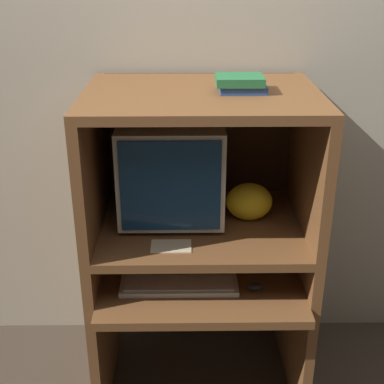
% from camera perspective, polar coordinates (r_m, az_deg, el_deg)
% --- Properties ---
extents(wall_back, '(6.00, 0.06, 2.60)m').
position_cam_1_polar(wall_back, '(2.44, 0.74, 11.36)').
color(wall_back, '#B2A893').
rests_on(wall_back, ground_plane).
extents(desk_base, '(0.90, 0.75, 0.61)m').
position_cam_1_polar(desk_base, '(2.42, 0.89, -12.72)').
color(desk_base, brown).
rests_on(desk_base, ground_plane).
extents(desk_monitor_shelf, '(0.90, 0.67, 0.20)m').
position_cam_1_polar(desk_monitor_shelf, '(2.26, 0.91, -4.28)').
color(desk_monitor_shelf, brown).
rests_on(desk_monitor_shelf, desk_base).
extents(hutch_upper, '(0.90, 0.67, 0.55)m').
position_cam_1_polar(hutch_upper, '(2.12, 0.96, 6.07)').
color(hutch_upper, brown).
rests_on(hutch_upper, desk_monitor_shelf).
extents(crt_monitor, '(0.42, 0.43, 0.42)m').
position_cam_1_polar(crt_monitor, '(2.22, -2.19, 2.65)').
color(crt_monitor, beige).
rests_on(crt_monitor, desk_monitor_shelf).
extents(keyboard, '(0.47, 0.14, 0.03)m').
position_cam_1_polar(keyboard, '(2.17, -1.38, -9.88)').
color(keyboard, beige).
rests_on(keyboard, desk_base).
extents(mouse, '(0.06, 0.04, 0.03)m').
position_cam_1_polar(mouse, '(2.17, 6.73, -9.97)').
color(mouse, '#28282B').
rests_on(mouse, desk_base).
extents(snack_bag, '(0.19, 0.14, 0.16)m').
position_cam_1_polar(snack_bag, '(2.25, 6.12, -1.02)').
color(snack_bag, gold).
rests_on(snack_bag, desk_monitor_shelf).
extents(book_stack, '(0.19, 0.14, 0.06)m').
position_cam_1_polar(book_stack, '(2.03, 5.24, 11.45)').
color(book_stack, navy).
rests_on(book_stack, hutch_upper).
extents(paper_card, '(0.15, 0.10, 0.00)m').
position_cam_1_polar(paper_card, '(2.06, -2.24, -5.80)').
color(paper_card, '#CCB28C').
rests_on(paper_card, desk_monitor_shelf).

